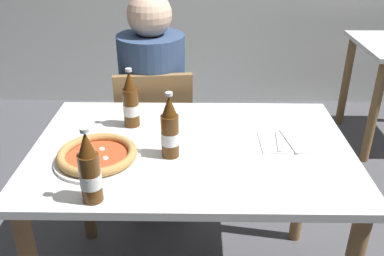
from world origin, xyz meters
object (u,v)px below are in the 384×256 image
at_px(chair_behind_table, 155,133).
at_px(beer_bottle_right, 170,130).
at_px(diner_seated, 154,111).
at_px(pizza_margherita_near, 97,156).
at_px(beer_bottle_left, 131,102).
at_px(dining_table_main, 192,171).
at_px(napkin_with_cutlery, 283,141).
at_px(beer_bottle_center, 90,171).

distance_m(chair_behind_table, beer_bottle_right, 0.79).
distance_m(diner_seated, beer_bottle_right, 0.79).
bearing_deg(chair_behind_table, pizza_margherita_near, 73.85).
bearing_deg(beer_bottle_left, diner_seated, 85.88).
xyz_separation_m(dining_table_main, pizza_margherita_near, (-0.33, -0.11, 0.14)).
bearing_deg(beer_bottle_right, napkin_with_cutlery, 13.72).
bearing_deg(chair_behind_table, dining_table_main, 102.43).
distance_m(pizza_margherita_near, beer_bottle_center, 0.24).
bearing_deg(pizza_margherita_near, napkin_with_cutlery, 12.03).
height_order(diner_seated, beer_bottle_center, diner_seated).
bearing_deg(diner_seated, chair_behind_table, -81.29).
relative_size(pizza_margherita_near, napkin_with_cutlery, 1.61).
xyz_separation_m(dining_table_main, beer_bottle_right, (-0.08, -0.07, 0.22)).
height_order(chair_behind_table, beer_bottle_center, beer_bottle_center).
bearing_deg(beer_bottle_right, beer_bottle_center, -129.77).
relative_size(dining_table_main, napkin_with_cutlery, 6.32).
bearing_deg(beer_bottle_center, dining_table_main, 48.53).
xyz_separation_m(diner_seated, beer_bottle_right, (0.14, -0.73, 0.27)).
height_order(beer_bottle_left, beer_bottle_center, same).
xyz_separation_m(pizza_margherita_near, beer_bottle_center, (0.03, -0.22, 0.08)).
distance_m(beer_bottle_left, beer_bottle_right, 0.30).
relative_size(chair_behind_table, diner_seated, 0.70).
bearing_deg(beer_bottle_center, diner_seated, 85.19).
relative_size(chair_behind_table, beer_bottle_center, 3.44).
xyz_separation_m(pizza_margherita_near, beer_bottle_left, (0.08, 0.28, 0.08)).
relative_size(chair_behind_table, beer_bottle_right, 3.44).
distance_m(dining_table_main, pizza_margherita_near, 0.38).
bearing_deg(pizza_margherita_near, chair_behind_table, 80.09).
bearing_deg(dining_table_main, pizza_margherita_near, -161.37).
distance_m(chair_behind_table, pizza_margherita_near, 0.79).
bearing_deg(beer_bottle_center, napkin_with_cutlery, 29.72).
distance_m(beer_bottle_center, napkin_with_cutlery, 0.75).
bearing_deg(beer_bottle_center, beer_bottle_left, 84.52).
relative_size(diner_seated, beer_bottle_left, 4.89).
xyz_separation_m(dining_table_main, beer_bottle_center, (-0.30, -0.34, 0.22)).
bearing_deg(pizza_margherita_near, diner_seated, 81.28).
bearing_deg(beer_bottle_left, beer_bottle_right, -54.28).
xyz_separation_m(beer_bottle_center, napkin_with_cutlery, (0.65, 0.37, -0.10)).
relative_size(dining_table_main, beer_bottle_left, 4.86).
xyz_separation_m(dining_table_main, chair_behind_table, (-0.21, 0.61, -0.15)).
xyz_separation_m(diner_seated, napkin_with_cutlery, (0.57, -0.63, 0.17)).
height_order(chair_behind_table, napkin_with_cutlery, chair_behind_table).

